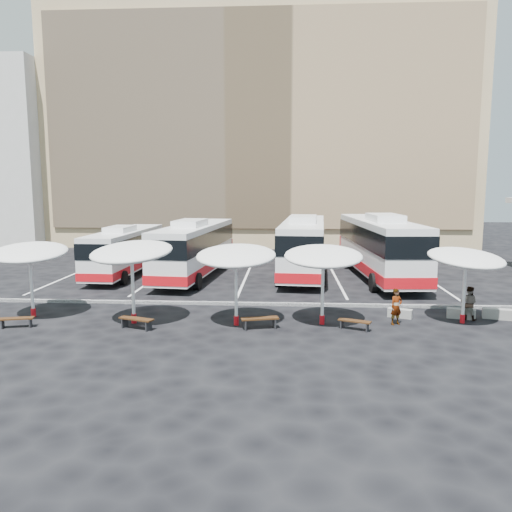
# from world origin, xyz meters

# --- Properties ---
(ground) EXTENTS (120.00, 120.00, 0.00)m
(ground) POSITION_xyz_m (0.00, 0.00, 0.00)
(ground) COLOR black
(ground) RESTS_ON ground
(sandstone_building) EXTENTS (42.00, 18.25, 29.60)m
(sandstone_building) POSITION_xyz_m (0.00, 31.87, 12.63)
(sandstone_building) COLOR tan
(sandstone_building) RESTS_ON ground
(curb_divider) EXTENTS (34.00, 0.25, 0.15)m
(curb_divider) POSITION_xyz_m (0.00, 0.50, 0.07)
(curb_divider) COLOR black
(curb_divider) RESTS_ON ground
(bay_lines) EXTENTS (24.15, 12.00, 0.01)m
(bay_lines) POSITION_xyz_m (0.00, 8.00, 0.01)
(bay_lines) COLOR white
(bay_lines) RESTS_ON ground
(bus_0) EXTENTS (2.77, 10.79, 3.40)m
(bus_0) POSITION_xyz_m (-8.34, 8.86, 1.74)
(bus_0) COLOR white
(bus_0) RESTS_ON ground
(bus_1) EXTENTS (3.76, 12.49, 3.90)m
(bus_1) POSITION_xyz_m (-3.41, 8.28, 1.99)
(bus_1) COLOR white
(bus_1) RESTS_ON ground
(bus_2) EXTENTS (3.69, 13.12, 4.11)m
(bus_2) POSITION_xyz_m (3.86, 9.60, 2.10)
(bus_2) COLOR white
(bus_2) RESTS_ON ground
(bus_3) EXTENTS (3.82, 13.70, 4.29)m
(bus_3) POSITION_xyz_m (8.82, 8.63, 2.19)
(bus_3) COLOR white
(bus_3) RESTS_ON ground
(sunshade_0) EXTENTS (3.95, 3.98, 3.57)m
(sunshade_0) POSITION_xyz_m (-9.15, -2.35, 3.03)
(sunshade_0) COLOR white
(sunshade_0) RESTS_ON ground
(sunshade_1) EXTENTS (4.52, 4.55, 3.76)m
(sunshade_1) POSITION_xyz_m (-4.11, -3.13, 3.20)
(sunshade_1) COLOR white
(sunshade_1) RESTS_ON ground
(sunshade_2) EXTENTS (3.75, 3.79, 3.63)m
(sunshade_2) POSITION_xyz_m (0.50, -3.18, 3.08)
(sunshade_2) COLOR white
(sunshade_2) RESTS_ON ground
(sunshade_3) EXTENTS (3.52, 3.56, 3.58)m
(sunshade_3) POSITION_xyz_m (4.29, -2.82, 3.04)
(sunshade_3) COLOR white
(sunshade_3) RESTS_ON ground
(sunshade_4) EXTENTS (4.34, 4.36, 3.44)m
(sunshade_4) POSITION_xyz_m (10.59, -2.24, 2.92)
(sunshade_4) COLOR white
(sunshade_4) RESTS_ON ground
(wood_bench_0) EXTENTS (1.47, 0.71, 0.44)m
(wood_bench_0) POSITION_xyz_m (-8.97, -4.16, 0.33)
(wood_bench_0) COLOR black
(wood_bench_0) RESTS_ON ground
(wood_bench_1) EXTENTS (1.62, 0.95, 0.48)m
(wood_bench_1) POSITION_xyz_m (-3.72, -4.05, 0.37)
(wood_bench_1) COLOR black
(wood_bench_1) RESTS_ON ground
(wood_bench_2) EXTENTS (1.67, 0.81, 0.49)m
(wood_bench_2) POSITION_xyz_m (1.56, -3.71, 0.38)
(wood_bench_2) COLOR black
(wood_bench_2) RESTS_ON ground
(wood_bench_3) EXTENTS (1.42, 0.88, 0.42)m
(wood_bench_3) POSITION_xyz_m (5.61, -3.64, 0.33)
(wood_bench_3) COLOR black
(wood_bench_3) RESTS_ON ground
(conc_bench_0) EXTENTS (1.15, 0.75, 0.41)m
(conc_bench_0) POSITION_xyz_m (8.00, -1.47, 0.20)
(conc_bench_0) COLOR gray
(conc_bench_0) RESTS_ON ground
(conc_bench_1) EXTENTS (1.30, 0.74, 0.46)m
(conc_bench_1) POSITION_xyz_m (10.78, -1.48, 0.23)
(conc_bench_1) COLOR gray
(conc_bench_1) RESTS_ON ground
(conc_bench_2) EXTENTS (1.32, 0.76, 0.47)m
(conc_bench_2) POSITION_xyz_m (12.42, -1.44, 0.23)
(conc_bench_2) COLOR gray
(conc_bench_2) RESTS_ON ground
(passenger_0) EXTENTS (0.70, 0.61, 1.61)m
(passenger_0) POSITION_xyz_m (7.55, -2.67, 0.80)
(passenger_0) COLOR black
(passenger_0) RESTS_ON ground
(passenger_1) EXTENTS (0.95, 0.88, 1.56)m
(passenger_1) POSITION_xyz_m (11.05, -1.70, 0.78)
(passenger_1) COLOR black
(passenger_1) RESTS_ON ground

